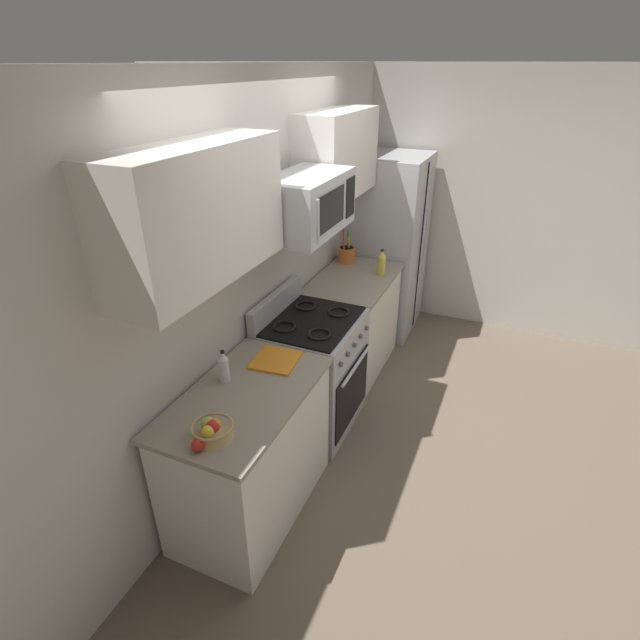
% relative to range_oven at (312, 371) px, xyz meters
% --- Properties ---
extents(ground_plane, '(16.00, 16.00, 0.00)m').
position_rel_range_oven_xyz_m(ground_plane, '(0.00, -0.67, -0.47)').
color(ground_plane, '#6B5B4C').
extents(wall_back, '(8.00, 0.10, 2.60)m').
position_rel_range_oven_xyz_m(wall_back, '(0.00, 0.39, 0.83)').
color(wall_back, beige).
rests_on(wall_back, ground).
extents(counter_left, '(1.13, 0.65, 0.91)m').
position_rel_range_oven_xyz_m(counter_left, '(-0.96, -0.00, -0.02)').
color(counter_left, silver).
rests_on(counter_left, ground).
extents(range_oven, '(0.76, 0.69, 1.09)m').
position_rel_range_oven_xyz_m(range_oven, '(0.00, 0.00, 0.00)').
color(range_oven, '#B2B5BA').
rests_on(range_oven, ground).
extents(counter_right, '(1.03, 0.65, 0.91)m').
position_rel_range_oven_xyz_m(counter_right, '(0.90, -0.00, -0.02)').
color(counter_right, silver).
rests_on(counter_right, ground).
extents(refrigerator, '(0.79, 0.76, 1.82)m').
position_rel_range_oven_xyz_m(refrigerator, '(1.84, -0.02, 0.44)').
color(refrigerator, '#B2B5BA').
rests_on(refrigerator, ground).
extents(wall_right, '(0.10, 8.00, 2.60)m').
position_rel_range_oven_xyz_m(wall_right, '(2.33, -0.67, 0.83)').
color(wall_right, beige).
rests_on(wall_right, ground).
extents(microwave, '(0.76, 0.44, 0.38)m').
position_rel_range_oven_xyz_m(microwave, '(-0.00, 0.03, 1.31)').
color(microwave, '#B2B5BA').
extents(upper_cabinets_left, '(1.12, 0.34, 0.66)m').
position_rel_range_oven_xyz_m(upper_cabinets_left, '(-0.96, 0.17, 1.47)').
color(upper_cabinets_left, silver).
extents(upper_cabinets_right, '(1.02, 0.34, 0.66)m').
position_rel_range_oven_xyz_m(upper_cabinets_right, '(0.91, 0.17, 1.47)').
color(upper_cabinets_right, silver).
extents(utensil_crock, '(0.16, 0.16, 0.35)m').
position_rel_range_oven_xyz_m(utensil_crock, '(1.24, 0.19, 0.52)').
color(utensil_crock, '#D1662D').
rests_on(utensil_crock, counter_right).
extents(fruit_basket, '(0.22, 0.22, 0.10)m').
position_rel_range_oven_xyz_m(fruit_basket, '(-1.33, -0.04, 0.48)').
color(fruit_basket, tan).
rests_on(fruit_basket, counter_left).
extents(apple_loose, '(0.07, 0.07, 0.07)m').
position_rel_range_oven_xyz_m(apple_loose, '(-1.44, -0.03, 0.47)').
color(apple_loose, red).
rests_on(apple_loose, counter_left).
extents(cutting_board, '(0.32, 0.30, 0.02)m').
position_rel_range_oven_xyz_m(cutting_board, '(-0.57, -0.01, 0.45)').
color(cutting_board, orange).
rests_on(cutting_board, counter_left).
extents(bottle_oil, '(0.07, 0.07, 0.24)m').
position_rel_range_oven_xyz_m(bottle_oil, '(1.06, -0.20, 0.55)').
color(bottle_oil, gold).
rests_on(bottle_oil, counter_right).
extents(bottle_vinegar, '(0.06, 0.06, 0.21)m').
position_rel_range_oven_xyz_m(bottle_vinegar, '(-0.89, 0.17, 0.53)').
color(bottle_vinegar, silver).
rests_on(bottle_vinegar, counter_left).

